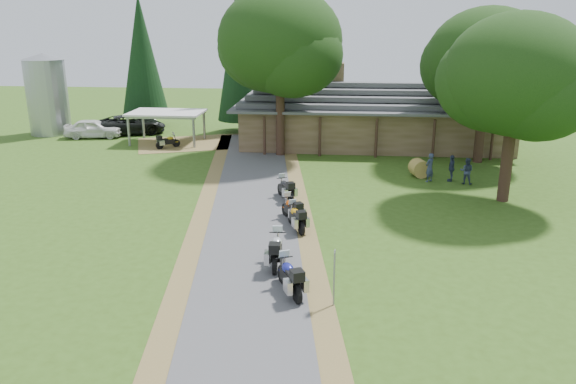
# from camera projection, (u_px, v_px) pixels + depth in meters

# --- Properties ---
(ground) EXTENTS (120.00, 120.00, 0.00)m
(ground) POSITION_uv_depth(u_px,v_px,m) (248.00, 269.00, 22.16)
(ground) COLOR #325016
(ground) RESTS_ON ground
(driveway) EXTENTS (51.95, 51.95, 0.00)m
(driveway) POSITION_uv_depth(u_px,v_px,m) (251.00, 232.00, 26.02)
(driveway) COLOR #434245
(driveway) RESTS_ON ground
(lodge) EXTENTS (21.40, 9.40, 4.90)m
(lodge) POSITION_uv_depth(u_px,v_px,m) (374.00, 113.00, 43.73)
(lodge) COLOR brown
(lodge) RESTS_ON ground
(silo) EXTENTS (3.56, 3.56, 6.78)m
(silo) POSITION_uv_depth(u_px,v_px,m) (47.00, 94.00, 47.54)
(silo) COLOR gray
(silo) RESTS_ON ground
(carport) EXTENTS (5.75, 3.85, 2.48)m
(carport) POSITION_uv_depth(u_px,v_px,m) (167.00, 127.00, 44.68)
(carport) COLOR silver
(carport) RESTS_ON ground
(car_white_sedan) EXTENTS (3.51, 6.26, 1.97)m
(car_white_sedan) POSITION_uv_depth(u_px,v_px,m) (93.00, 126.00, 46.56)
(car_white_sedan) COLOR white
(car_white_sedan) RESTS_ON ground
(car_dark_suv) EXTENTS (5.06, 6.97, 2.46)m
(car_dark_suv) POSITION_uv_depth(u_px,v_px,m) (130.00, 120.00, 48.00)
(car_dark_suv) COLOR black
(car_dark_suv) RESTS_ON ground
(motorcycle_row_a) EXTENTS (1.46, 2.14, 1.40)m
(motorcycle_row_a) POSITION_uv_depth(u_px,v_px,m) (290.00, 275.00, 20.02)
(motorcycle_row_a) COLOR navy
(motorcycle_row_a) RESTS_ON ground
(motorcycle_row_b) EXTENTS (0.77, 2.14, 1.45)m
(motorcycle_row_b) POSITION_uv_depth(u_px,v_px,m) (276.00, 249.00, 22.29)
(motorcycle_row_b) COLOR #B6BBBF
(motorcycle_row_b) RESTS_ON ground
(motorcycle_row_c) EXTENTS (1.32, 1.99, 1.30)m
(motorcycle_row_c) POSITION_uv_depth(u_px,v_px,m) (296.00, 216.00, 26.15)
(motorcycle_row_c) COLOR orange
(motorcycle_row_c) RESTS_ON ground
(motorcycle_row_d) EXTENTS (1.48, 1.99, 1.32)m
(motorcycle_row_d) POSITION_uv_depth(u_px,v_px,m) (292.00, 208.00, 27.25)
(motorcycle_row_d) COLOR #D94906
(motorcycle_row_d) RESTS_ON ground
(motorcycle_row_e) EXTENTS (1.42, 2.00, 1.31)m
(motorcycle_row_e) POSITION_uv_depth(u_px,v_px,m) (285.00, 188.00, 30.59)
(motorcycle_row_e) COLOR black
(motorcycle_row_e) RESTS_ON ground
(motorcycle_carport_a) EXTENTS (1.66, 1.53, 1.17)m
(motorcycle_carport_a) POSITION_uv_depth(u_px,v_px,m) (168.00, 141.00, 42.90)
(motorcycle_carport_a) COLOR gold
(motorcycle_carport_a) RESTS_ON ground
(person_a) EXTENTS (0.72, 0.71, 2.07)m
(person_a) POSITION_uv_depth(u_px,v_px,m) (430.00, 165.00, 33.83)
(person_a) COLOR #313B58
(person_a) RESTS_ON ground
(person_b) EXTENTS (0.62, 0.52, 1.86)m
(person_b) POSITION_uv_depth(u_px,v_px,m) (467.00, 169.00, 33.40)
(person_b) COLOR #313B58
(person_b) RESTS_ON ground
(person_c) EXTENTS (0.50, 0.61, 1.91)m
(person_c) POSITION_uv_depth(u_px,v_px,m) (452.00, 166.00, 33.98)
(person_c) COLOR #313B58
(person_c) RESTS_ON ground
(hay_bale) EXTENTS (1.33, 1.26, 1.11)m
(hay_bale) POSITION_uv_depth(u_px,v_px,m) (419.00, 168.00, 35.02)
(hay_bale) COLOR olive
(hay_bale) RESTS_ON ground
(sign_post) EXTENTS (0.37, 0.06, 2.06)m
(sign_post) POSITION_uv_depth(u_px,v_px,m) (334.00, 278.00, 19.03)
(sign_post) COLOR gray
(sign_post) RESTS_ON ground
(oak_lodge_left) EXTENTS (8.57, 8.57, 13.02)m
(oak_lodge_left) POSITION_uv_depth(u_px,v_px,m) (280.00, 64.00, 38.93)
(oak_lodge_left) COLOR black
(oak_lodge_left) RESTS_ON ground
(oak_lodge_right) EXTENTS (8.07, 8.07, 11.16)m
(oak_lodge_right) POSITION_uv_depth(u_px,v_px,m) (485.00, 80.00, 37.23)
(oak_lodge_right) COLOR black
(oak_lodge_right) RESTS_ON ground
(oak_driveway) EXTENTS (7.42, 7.42, 10.91)m
(oak_driveway) POSITION_uv_depth(u_px,v_px,m) (514.00, 100.00, 28.97)
(oak_driveway) COLOR black
(oak_driveway) RESTS_ON ground
(cedar_near) EXTENTS (4.14, 4.14, 13.34)m
(cedar_near) POSITION_uv_depth(u_px,v_px,m) (240.00, 54.00, 47.43)
(cedar_near) COLOR black
(cedar_near) RESTS_ON ground
(cedar_far) EXTENTS (4.15, 4.15, 11.65)m
(cedar_far) POSITION_uv_depth(u_px,v_px,m) (142.00, 62.00, 50.20)
(cedar_far) COLOR black
(cedar_far) RESTS_ON ground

